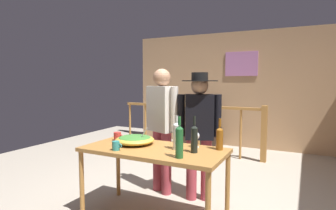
% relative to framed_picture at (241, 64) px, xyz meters
% --- Properties ---
extents(ground_plane, '(8.30, 8.30, 0.00)m').
position_rel_framed_picture_xyz_m(ground_plane, '(-0.02, -3.13, -1.84)').
color(ground_plane, '#9E9384').
extents(back_wall, '(5.02, 0.10, 2.53)m').
position_rel_framed_picture_xyz_m(back_wall, '(-0.02, 0.06, -0.57)').
color(back_wall, tan).
rests_on(back_wall, ground_plane).
extents(framed_picture, '(0.70, 0.03, 0.52)m').
position_rel_framed_picture_xyz_m(framed_picture, '(0.00, 0.00, 0.00)').
color(framed_picture, '#B673AB').
extents(stair_railing, '(3.00, 0.10, 1.03)m').
position_rel_framed_picture_xyz_m(stair_railing, '(-0.39, -0.96, -1.21)').
color(stair_railing, '#9E6B33').
rests_on(stair_railing, ground_plane).
extents(tv_console, '(0.90, 0.40, 0.42)m').
position_rel_framed_picture_xyz_m(tv_console, '(-0.83, -0.29, -1.63)').
color(tv_console, '#38281E').
rests_on(tv_console, ground_plane).
extents(flat_screen_tv, '(0.69, 0.12, 0.50)m').
position_rel_framed_picture_xyz_m(flat_screen_tv, '(-0.83, -0.32, -1.13)').
color(flat_screen_tv, black).
rests_on(flat_screen_tv, tv_console).
extents(serving_table, '(1.50, 0.72, 0.77)m').
position_rel_framed_picture_xyz_m(serving_table, '(-0.11, -3.65, -1.15)').
color(serving_table, '#9E6B33').
rests_on(serving_table, ground_plane).
extents(salad_bowl, '(0.44, 0.44, 0.22)m').
position_rel_framed_picture_xyz_m(salad_bowl, '(-0.39, -3.58, -1.02)').
color(salad_bowl, gold).
rests_on(salad_bowl, serving_table).
extents(wine_glass, '(0.07, 0.07, 0.16)m').
position_rel_framed_picture_xyz_m(wine_glass, '(0.27, -3.41, -0.95)').
color(wine_glass, silver).
rests_on(wine_glass, serving_table).
extents(wine_bottle_amber, '(0.07, 0.07, 0.32)m').
position_rel_framed_picture_xyz_m(wine_bottle_amber, '(0.52, -3.40, -0.94)').
color(wine_bottle_amber, brown).
rests_on(wine_bottle_amber, serving_table).
extents(wine_bottle_clear, '(0.08, 0.08, 0.35)m').
position_rel_framed_picture_xyz_m(wine_bottle_clear, '(0.12, -3.58, -0.92)').
color(wine_bottle_clear, silver).
rests_on(wine_bottle_clear, serving_table).
extents(wine_bottle_green, '(0.07, 0.07, 0.38)m').
position_rel_framed_picture_xyz_m(wine_bottle_green, '(0.28, -3.86, -0.91)').
color(wine_bottle_green, '#1E5628').
rests_on(wine_bottle_green, serving_table).
extents(wine_bottle_dark, '(0.07, 0.07, 0.36)m').
position_rel_framed_picture_xyz_m(wine_bottle_dark, '(0.33, -3.62, -0.92)').
color(wine_bottle_dark, black).
rests_on(wine_bottle_dark, serving_table).
extents(mug_teal, '(0.11, 0.08, 0.09)m').
position_rel_framed_picture_xyz_m(mug_teal, '(-0.41, -3.89, -1.02)').
color(mug_teal, teal).
rests_on(mug_teal, serving_table).
extents(mug_red, '(0.12, 0.09, 0.10)m').
position_rel_framed_picture_xyz_m(mug_red, '(-0.68, -3.52, -1.02)').
color(mug_red, '#B7332D').
rests_on(mug_red, serving_table).
extents(person_standing_left, '(0.54, 0.35, 1.62)m').
position_rel_framed_picture_xyz_m(person_standing_left, '(-0.37, -2.98, -0.88)').
color(person_standing_left, '#9E3842').
rests_on(person_standing_left, ground_plane).
extents(person_standing_right, '(0.50, 0.43, 1.57)m').
position_rel_framed_picture_xyz_m(person_standing_right, '(0.15, -2.98, -0.91)').
color(person_standing_right, '#9E3842').
rests_on(person_standing_right, ground_plane).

